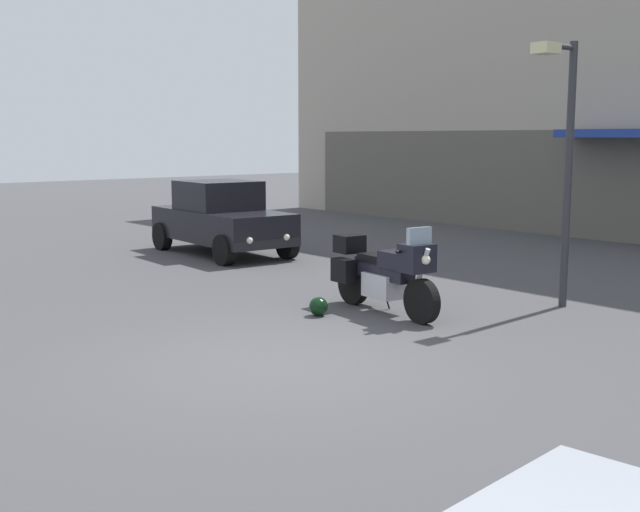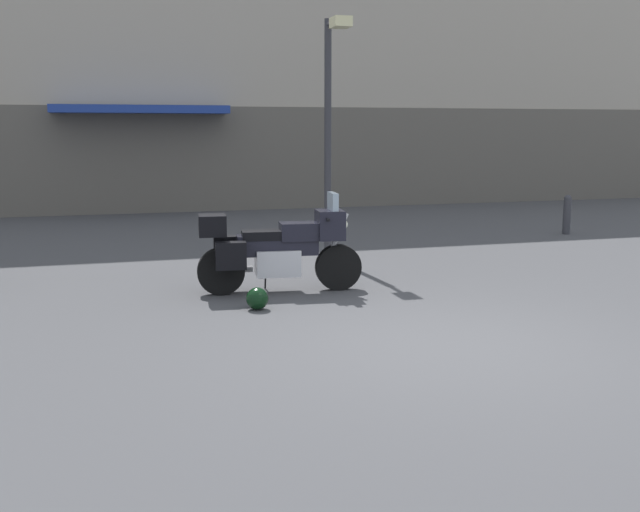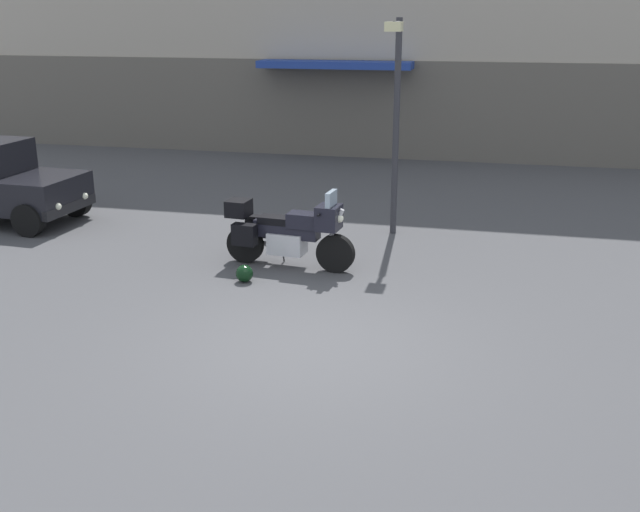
{
  "view_description": "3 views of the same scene",
  "coord_description": "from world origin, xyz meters",
  "px_view_note": "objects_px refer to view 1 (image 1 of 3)",
  "views": [
    {
      "loc": [
        7.27,
        -5.29,
        2.6
      ],
      "look_at": [
        -0.47,
        1.13,
        1.11
      ],
      "focal_mm": 45.01,
      "sensor_mm": 36.0,
      "label": 1
    },
    {
      "loc": [
        -3.32,
        -6.64,
        2.23
      ],
      "look_at": [
        -1.19,
        0.76,
        0.88
      ],
      "focal_mm": 41.02,
      "sensor_mm": 36.0,
      "label": 2
    },
    {
      "loc": [
        2.11,
        -8.58,
        4.07
      ],
      "look_at": [
        -0.08,
        0.72,
        0.97
      ],
      "focal_mm": 41.99,
      "sensor_mm": 36.0,
      "label": 3
    }
  ],
  "objects_px": {
    "motorcycle": "(384,272)",
    "car_hatchback_near": "(221,218)",
    "helmet": "(318,307)",
    "streetlamp_curbside": "(563,144)"
  },
  "relations": [
    {
      "from": "helmet",
      "to": "streetlamp_curbside",
      "type": "distance_m",
      "value": 4.39
    },
    {
      "from": "motorcycle",
      "to": "car_hatchback_near",
      "type": "xyz_separation_m",
      "value": [
        -6.74,
        1.48,
        0.19
      ]
    },
    {
      "from": "motorcycle",
      "to": "streetlamp_curbside",
      "type": "bearing_deg",
      "value": 63.09
    },
    {
      "from": "motorcycle",
      "to": "streetlamp_curbside",
      "type": "height_order",
      "value": "streetlamp_curbside"
    },
    {
      "from": "motorcycle",
      "to": "helmet",
      "type": "bearing_deg",
      "value": -111.7
    },
    {
      "from": "helmet",
      "to": "streetlamp_curbside",
      "type": "bearing_deg",
      "value": 58.96
    },
    {
      "from": "motorcycle",
      "to": "car_hatchback_near",
      "type": "bearing_deg",
      "value": 173.17
    },
    {
      "from": "helmet",
      "to": "streetlamp_curbside",
      "type": "xyz_separation_m",
      "value": [
        1.91,
        3.18,
        2.36
      ]
    },
    {
      "from": "car_hatchback_near",
      "to": "streetlamp_curbside",
      "type": "bearing_deg",
      "value": 8.83
    },
    {
      "from": "car_hatchback_near",
      "to": "streetlamp_curbside",
      "type": "relative_size",
      "value": 0.98
    }
  ]
}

